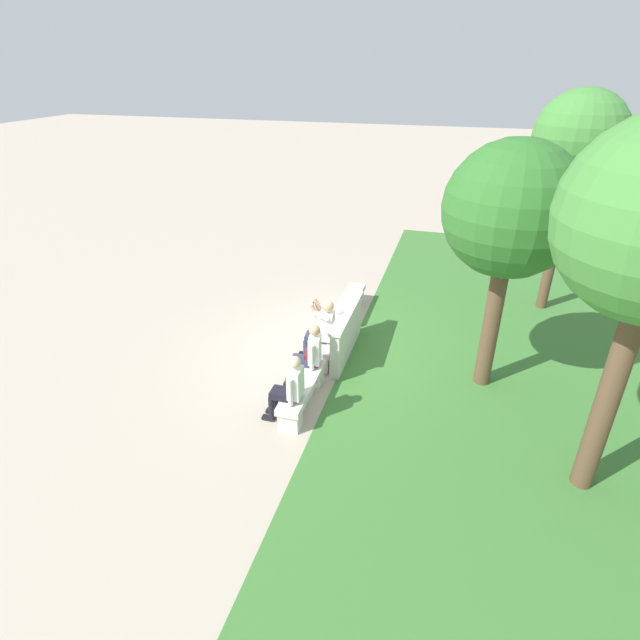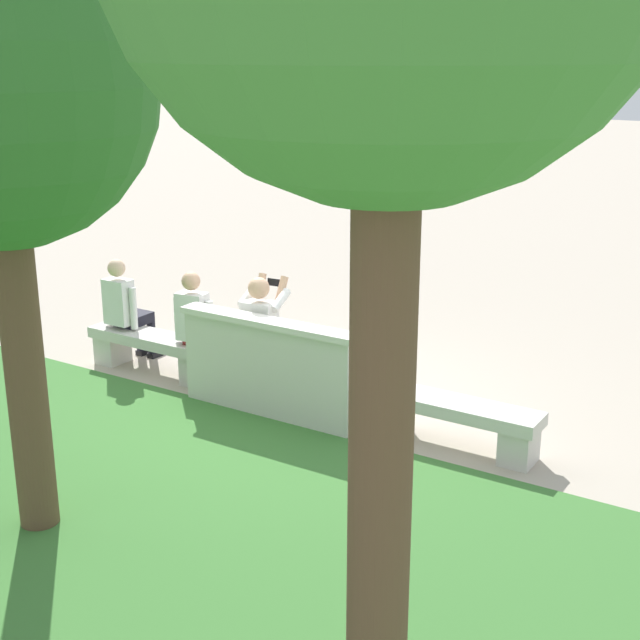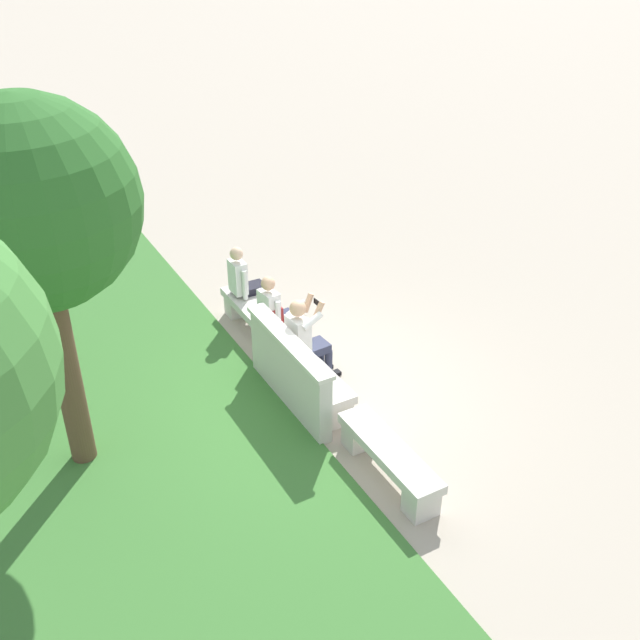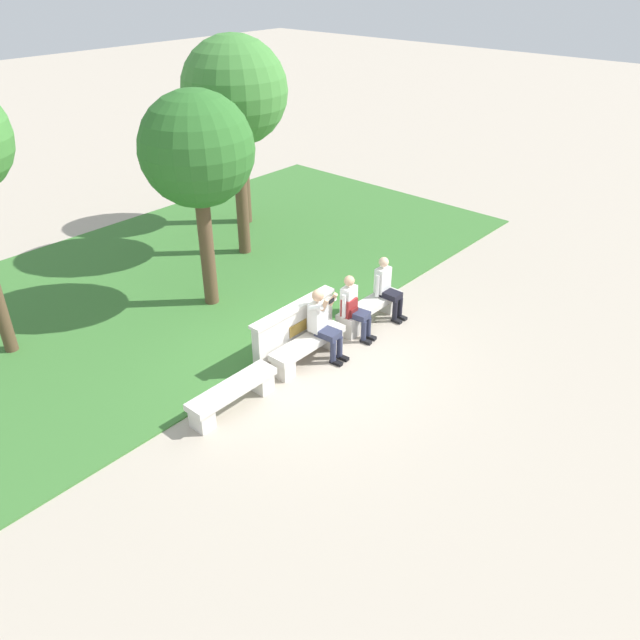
% 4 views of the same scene
% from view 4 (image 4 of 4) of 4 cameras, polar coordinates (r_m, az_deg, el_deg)
% --- Properties ---
extents(ground_plane, '(80.00, 80.00, 0.00)m').
position_cam_4_polar(ground_plane, '(11.41, -1.07, -3.71)').
color(ground_plane, '#B2A593').
extents(grass_strip, '(17.28, 8.00, 0.03)m').
position_cam_4_polar(grass_strip, '(14.32, -14.17, 3.01)').
color(grass_strip, '#3D7533').
rests_on(grass_strip, ground).
extents(bench_main, '(1.65, 0.40, 0.45)m').
position_cam_4_polar(bench_main, '(10.23, -7.99, -6.66)').
color(bench_main, beige).
rests_on(bench_main, ground).
extents(bench_near, '(1.65, 0.40, 0.45)m').
position_cam_4_polar(bench_near, '(11.25, -1.08, -2.49)').
color(bench_near, beige).
rests_on(bench_near, ground).
extents(bench_mid, '(1.65, 0.40, 0.45)m').
position_cam_4_polar(bench_mid, '(12.45, 4.55, 0.96)').
color(bench_mid, beige).
rests_on(bench_mid, ground).
extents(backrest_wall_with_plaque, '(1.98, 0.24, 1.01)m').
position_cam_4_polar(backrest_wall_with_plaque, '(11.33, -2.37, -0.92)').
color(backrest_wall_with_plaque, beige).
rests_on(backrest_wall_with_plaque, ground).
extents(person_photographer, '(0.49, 0.74, 1.32)m').
position_cam_4_polar(person_photographer, '(11.17, 0.29, -0.05)').
color(person_photographer, black).
rests_on(person_photographer, ground).
extents(person_distant, '(0.48, 0.70, 1.26)m').
position_cam_4_polar(person_distant, '(11.81, 3.08, 1.36)').
color(person_distant, black).
rests_on(person_distant, ground).
extents(person_companion, '(0.48, 0.67, 1.26)m').
position_cam_4_polar(person_companion, '(12.56, 6.12, 3.14)').
color(person_companion, black).
rests_on(person_companion, ground).
extents(backpack, '(0.28, 0.24, 0.43)m').
position_cam_4_polar(backpack, '(11.82, 2.72, 1.16)').
color(backpack, maroon).
rests_on(backpack, bench_mid).
extents(tree_behind_wall, '(2.18, 2.18, 4.36)m').
position_cam_4_polar(tree_behind_wall, '(12.23, -11.18, 14.88)').
color(tree_behind_wall, brown).
rests_on(tree_behind_wall, ground).
extents(tree_right_background, '(1.94, 1.94, 4.45)m').
position_cam_4_polar(tree_right_background, '(16.55, -7.53, 19.83)').
color(tree_right_background, brown).
rests_on(tree_right_background, ground).
extents(tree_far_back, '(2.33, 2.33, 5.00)m').
position_cam_4_polar(tree_far_back, '(14.50, -7.82, 19.87)').
color(tree_far_back, brown).
rests_on(tree_far_back, ground).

